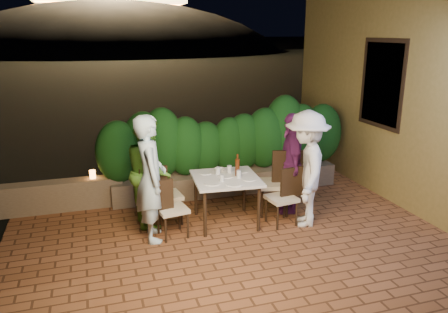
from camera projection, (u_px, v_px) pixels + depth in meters
name	position (u px, v px, depth m)	size (l,w,h in m)	color
ground	(264.00, 250.00, 6.01)	(400.00, 400.00, 0.00)	black
terrace_floor	(251.00, 238.00, 6.48)	(7.00, 6.00, 0.15)	brown
building_wall	(405.00, 52.00, 8.18)	(1.60, 5.00, 5.00)	olive
window_pane	(383.00, 84.00, 7.63)	(0.08, 1.00, 1.40)	black
window_frame	(383.00, 84.00, 7.63)	(0.06, 1.15, 1.55)	black
planter	(227.00, 181.00, 8.11)	(4.20, 0.55, 0.40)	brown
hedge	(227.00, 142.00, 7.91)	(4.00, 0.70, 1.10)	#123E11
parapet	(55.00, 196.00, 7.24)	(2.20, 0.30, 0.50)	brown
hill	(117.00, 80.00, 62.70)	(52.00, 40.00, 22.00)	black
dining_table	(226.00, 200.00, 6.74)	(0.98, 0.98, 0.75)	white
plate_nw	(212.00, 183.00, 6.35)	(0.23, 0.23, 0.01)	white
plate_sw	(205.00, 173.00, 6.82)	(0.20, 0.20, 0.01)	white
plate_ne	(249.00, 179.00, 6.53)	(0.20, 0.20, 0.01)	white
plate_se	(241.00, 171.00, 6.91)	(0.21, 0.21, 0.01)	white
plate_centre	(226.00, 176.00, 6.67)	(0.24, 0.24, 0.01)	white
plate_front	(234.00, 184.00, 6.32)	(0.24, 0.24, 0.01)	white
glass_nw	(222.00, 178.00, 6.44)	(0.06, 0.06, 0.10)	silver
glass_sw	(218.00, 171.00, 6.74)	(0.07, 0.07, 0.12)	silver
glass_ne	(239.00, 174.00, 6.60)	(0.07, 0.07, 0.12)	silver
glass_se	(229.00, 169.00, 6.81)	(0.07, 0.07, 0.12)	silver
beer_bottle	(237.00, 165.00, 6.65)	(0.07, 0.07, 0.35)	#4B200C
bowl	(220.00, 170.00, 6.93)	(0.16, 0.16, 0.04)	white
chair_left_front	(172.00, 208.00, 6.28)	(0.41, 0.41, 0.88)	black
chair_left_back	(167.00, 194.00, 6.72)	(0.43, 0.43, 0.93)	black
chair_right_front	(282.00, 197.00, 6.67)	(0.41, 0.41, 0.89)	black
chair_right_back	(273.00, 182.00, 7.07)	(0.49, 0.49, 1.06)	black
diner_blue	(151.00, 178.00, 6.09)	(0.66, 0.43, 1.82)	#C3E8FB
diner_green	(149.00, 171.00, 6.66)	(0.81, 0.63, 1.66)	#67B739
diner_white	(306.00, 169.00, 6.57)	(1.15, 0.66, 1.78)	white
diner_purple	(291.00, 163.00, 7.08)	(0.97, 0.40, 1.65)	#662263
parapet_lamp	(93.00, 174.00, 7.33)	(0.10, 0.10, 0.14)	orange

